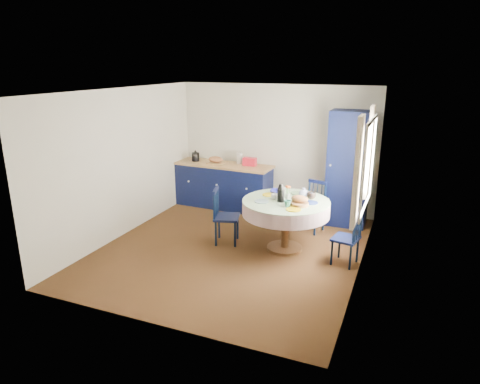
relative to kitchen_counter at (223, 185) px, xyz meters
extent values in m
plane|color=black|center=(1.00, -1.90, -0.47)|extent=(4.50, 4.50, 0.00)
plane|color=white|center=(1.00, -1.90, 2.03)|extent=(4.50, 4.50, 0.00)
cube|color=silver|center=(1.00, 0.35, 0.78)|extent=(4.00, 0.02, 2.50)
cube|color=silver|center=(-1.00, -1.90, 0.78)|extent=(0.02, 4.50, 2.50)
cube|color=silver|center=(3.00, -1.90, 0.78)|extent=(0.02, 4.50, 2.50)
plane|color=white|center=(3.00, -1.60, 1.03)|extent=(0.00, 1.20, 1.20)
cube|color=#F0E4CB|center=(2.92, -2.30, 1.08)|extent=(0.05, 0.34, 1.45)
cube|color=#F0E4CB|center=(2.92, -0.90, 1.08)|extent=(0.05, 0.34, 1.45)
cube|color=black|center=(0.00, 0.00, -0.03)|extent=(2.00, 0.68, 0.87)
cube|color=tan|center=(0.00, 0.00, 0.42)|extent=(2.06, 0.72, 0.04)
cube|color=#A31321|center=(0.55, 0.05, 0.52)|extent=(0.27, 0.15, 0.16)
cube|color=tan|center=(-0.16, -0.03, 0.45)|extent=(0.35, 0.25, 0.02)
ellipsoid|color=#A46740|center=(-0.16, -0.03, 0.53)|extent=(0.31, 0.20, 0.13)
cylinder|color=silver|center=(0.31, 0.13, 0.55)|extent=(0.12, 0.12, 0.22)
cube|color=black|center=(2.51, -0.05, 0.58)|extent=(0.74, 0.53, 2.10)
cylinder|color=white|center=(2.22, -0.32, 0.68)|extent=(0.04, 0.02, 0.04)
cylinder|color=white|center=(2.22, -0.32, 0.05)|extent=(0.04, 0.02, 0.04)
cylinder|color=#563918|center=(1.80, -1.60, -0.44)|extent=(0.57, 0.57, 0.05)
cylinder|color=#563918|center=(1.80, -1.60, -0.06)|extent=(0.12, 0.12, 0.76)
cylinder|color=#563918|center=(1.80, -1.60, 0.33)|extent=(1.31, 1.31, 0.03)
cylinder|color=silver|center=(1.80, -1.60, 0.24)|extent=(1.37, 1.37, 0.22)
cylinder|color=silver|center=(1.80, -1.60, 0.35)|extent=(1.37, 1.37, 0.01)
cylinder|color=#8BB0B7|center=(1.47, -1.80, 0.37)|extent=(0.22, 0.22, 0.01)
cylinder|color=#DFB609|center=(2.03, -1.99, 0.37)|extent=(0.22, 0.22, 0.01)
cylinder|color=navy|center=(2.19, -1.57, 0.37)|extent=(0.22, 0.22, 0.01)
cylinder|color=#73A168|center=(1.86, -1.17, 0.37)|extent=(0.22, 0.22, 0.01)
cylinder|color=#DFB609|center=(1.47, -1.43, 0.37)|extent=(0.22, 0.22, 0.01)
cylinder|color=brown|center=(2.05, -1.76, 0.38)|extent=(0.28, 0.28, 0.05)
ellipsoid|color=#A46740|center=(2.05, -1.76, 0.46)|extent=(0.26, 0.16, 0.11)
cube|color=silver|center=(1.68, -1.50, 0.38)|extent=(0.10, 0.07, 0.04)
cylinder|color=black|center=(1.02, -1.81, -0.26)|extent=(0.04, 0.04, 0.43)
cylinder|color=black|center=(0.93, -1.48, -0.26)|extent=(0.04, 0.04, 0.43)
cylinder|color=black|center=(0.72, -1.90, -0.26)|extent=(0.04, 0.04, 0.43)
cylinder|color=black|center=(0.63, -1.57, -0.26)|extent=(0.04, 0.04, 0.43)
cube|color=black|center=(0.83, -1.69, -0.02)|extent=(0.49, 0.51, 0.04)
cylinder|color=black|center=(0.70, -1.90, 0.22)|extent=(0.04, 0.04, 0.48)
cylinder|color=black|center=(0.61, -1.58, 0.22)|extent=(0.04, 0.04, 0.48)
cube|color=black|center=(0.65, -1.74, 0.43)|extent=(0.14, 0.37, 0.06)
cylinder|color=black|center=(0.68, -1.82, 0.20)|extent=(0.02, 0.02, 0.40)
cylinder|color=black|center=(0.65, -1.74, 0.20)|extent=(0.02, 0.02, 0.40)
cylinder|color=black|center=(0.63, -1.65, 0.20)|extent=(0.02, 0.02, 0.40)
cylinder|color=black|center=(1.81, -0.74, -0.26)|extent=(0.03, 0.03, 0.41)
cylinder|color=black|center=(2.12, -0.83, -0.26)|extent=(0.03, 0.03, 0.41)
cylinder|color=black|center=(1.89, -0.45, -0.26)|extent=(0.03, 0.03, 0.41)
cylinder|color=black|center=(2.20, -0.54, -0.26)|extent=(0.03, 0.03, 0.41)
cube|color=black|center=(2.00, -0.64, -0.04)|extent=(0.49, 0.48, 0.04)
cylinder|color=black|center=(1.90, -0.43, 0.19)|extent=(0.03, 0.03, 0.46)
cylinder|color=black|center=(2.21, -0.52, 0.19)|extent=(0.03, 0.03, 0.46)
cube|color=black|center=(2.05, -0.48, 0.40)|extent=(0.36, 0.14, 0.06)
cylinder|color=black|center=(1.97, -0.45, 0.17)|extent=(0.02, 0.02, 0.38)
cylinder|color=black|center=(2.05, -0.48, 0.17)|extent=(0.02, 0.02, 0.38)
cylinder|color=black|center=(2.14, -0.50, 0.17)|extent=(0.02, 0.02, 0.38)
cylinder|color=black|center=(2.66, -1.57, -0.28)|extent=(0.03, 0.03, 0.38)
cylinder|color=black|center=(2.60, -1.87, -0.28)|extent=(0.03, 0.03, 0.38)
cylinder|color=black|center=(2.94, -1.63, -0.28)|extent=(0.03, 0.03, 0.38)
cylinder|color=black|center=(2.88, -1.92, -0.28)|extent=(0.03, 0.03, 0.38)
cube|color=black|center=(2.77, -1.75, -0.07)|extent=(0.42, 0.44, 0.04)
cylinder|color=black|center=(2.96, -1.63, 0.14)|extent=(0.03, 0.03, 0.43)
cylinder|color=black|center=(2.90, -1.93, 0.14)|extent=(0.03, 0.03, 0.43)
cube|color=black|center=(2.93, -1.78, 0.34)|extent=(0.10, 0.34, 0.05)
cylinder|color=black|center=(2.94, -1.70, 0.12)|extent=(0.02, 0.02, 0.35)
cylinder|color=black|center=(2.93, -1.78, 0.12)|extent=(0.02, 0.02, 0.35)
cylinder|color=black|center=(2.91, -1.86, 0.12)|extent=(0.02, 0.02, 0.35)
imported|color=silver|center=(1.62, -1.61, 0.40)|extent=(0.11, 0.11, 0.09)
imported|color=#2D7465|center=(1.90, -1.87, 0.41)|extent=(0.10, 0.10, 0.10)
imported|color=black|center=(2.14, -1.37, 0.41)|extent=(0.14, 0.14, 0.11)
imported|color=silver|center=(1.62, -1.20, 0.41)|extent=(0.10, 0.10, 0.09)
imported|color=navy|center=(1.56, -1.29, 0.39)|extent=(0.23, 0.23, 0.06)
camera|label=1|loc=(3.53, -7.73, 2.42)|focal=32.00mm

